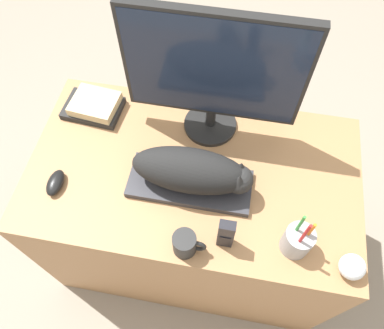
{
  "coord_description": "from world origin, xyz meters",
  "views": [
    {
      "loc": [
        0.11,
        -0.3,
        1.83
      ],
      "look_at": [
        -0.0,
        0.31,
        0.78
      ],
      "focal_mm": 35.0,
      "sensor_mm": 36.0,
      "label": 1
    }
  ],
  "objects_px": {
    "computer_mouse": "(55,183)",
    "baseball": "(352,267)",
    "monitor": "(214,73)",
    "coffee_mug": "(186,244)",
    "cat": "(194,171)",
    "keyboard": "(189,184)",
    "pen_cup": "(297,240)",
    "book_stack": "(94,106)",
    "phone": "(226,234)"
  },
  "relations": [
    {
      "from": "cat",
      "to": "book_stack",
      "type": "xyz_separation_m",
      "value": [
        -0.42,
        0.25,
        -0.07
      ]
    },
    {
      "from": "phone",
      "to": "book_stack",
      "type": "relative_size",
      "value": 0.64
    },
    {
      "from": "cat",
      "to": "phone",
      "type": "relative_size",
      "value": 2.77
    },
    {
      "from": "cat",
      "to": "baseball",
      "type": "relative_size",
      "value": 5.1
    },
    {
      "from": "phone",
      "to": "book_stack",
      "type": "height_order",
      "value": "phone"
    },
    {
      "from": "keyboard",
      "to": "cat",
      "type": "xyz_separation_m",
      "value": [
        0.02,
        0.0,
        0.09
      ]
    },
    {
      "from": "keyboard",
      "to": "coffee_mug",
      "type": "height_order",
      "value": "coffee_mug"
    },
    {
      "from": "keyboard",
      "to": "baseball",
      "type": "relative_size",
      "value": 5.35
    },
    {
      "from": "phone",
      "to": "computer_mouse",
      "type": "bearing_deg",
      "value": 170.72
    },
    {
      "from": "keyboard",
      "to": "coffee_mug",
      "type": "distance_m",
      "value": 0.22
    },
    {
      "from": "cat",
      "to": "monitor",
      "type": "distance_m",
      "value": 0.31
    },
    {
      "from": "coffee_mug",
      "to": "computer_mouse",
      "type": "bearing_deg",
      "value": 163.7
    },
    {
      "from": "computer_mouse",
      "to": "coffee_mug",
      "type": "bearing_deg",
      "value": -16.3
    },
    {
      "from": "computer_mouse",
      "to": "pen_cup",
      "type": "relative_size",
      "value": 0.45
    },
    {
      "from": "computer_mouse",
      "to": "baseball",
      "type": "height_order",
      "value": "baseball"
    },
    {
      "from": "baseball",
      "to": "computer_mouse",
      "type": "bearing_deg",
      "value": 173.09
    },
    {
      "from": "cat",
      "to": "phone",
      "type": "bearing_deg",
      "value": -53.85
    },
    {
      "from": "cat",
      "to": "phone",
      "type": "xyz_separation_m",
      "value": [
        0.13,
        -0.17,
        -0.03
      ]
    },
    {
      "from": "monitor",
      "to": "phone",
      "type": "relative_size",
      "value": 4.06
    },
    {
      "from": "cat",
      "to": "monitor",
      "type": "relative_size",
      "value": 0.68
    },
    {
      "from": "monitor",
      "to": "coffee_mug",
      "type": "distance_m",
      "value": 0.52
    },
    {
      "from": "keyboard",
      "to": "cat",
      "type": "height_order",
      "value": "cat"
    },
    {
      "from": "monitor",
      "to": "book_stack",
      "type": "xyz_separation_m",
      "value": [
        -0.44,
        -0.01,
        -0.24
      ]
    },
    {
      "from": "computer_mouse",
      "to": "cat",
      "type": "bearing_deg",
      "value": 10.02
    },
    {
      "from": "monitor",
      "to": "computer_mouse",
      "type": "relative_size",
      "value": 5.79
    },
    {
      "from": "cat",
      "to": "coffee_mug",
      "type": "height_order",
      "value": "cat"
    },
    {
      "from": "cat",
      "to": "monitor",
      "type": "xyz_separation_m",
      "value": [
        0.02,
        0.25,
        0.17
      ]
    },
    {
      "from": "cat",
      "to": "baseball",
      "type": "distance_m",
      "value": 0.54
    },
    {
      "from": "pen_cup",
      "to": "book_stack",
      "type": "height_order",
      "value": "pen_cup"
    },
    {
      "from": "baseball",
      "to": "monitor",
      "type": "bearing_deg",
      "value": 137.06
    },
    {
      "from": "monitor",
      "to": "computer_mouse",
      "type": "distance_m",
      "value": 0.62
    },
    {
      "from": "pen_cup",
      "to": "phone",
      "type": "relative_size",
      "value": 1.55
    },
    {
      "from": "keyboard",
      "to": "cat",
      "type": "distance_m",
      "value": 0.09
    },
    {
      "from": "coffee_mug",
      "to": "baseball",
      "type": "relative_size",
      "value": 1.34
    },
    {
      "from": "cat",
      "to": "coffee_mug",
      "type": "distance_m",
      "value": 0.22
    },
    {
      "from": "cat",
      "to": "pen_cup",
      "type": "bearing_deg",
      "value": -23.97
    },
    {
      "from": "monitor",
      "to": "book_stack",
      "type": "height_order",
      "value": "monitor"
    },
    {
      "from": "cat",
      "to": "book_stack",
      "type": "height_order",
      "value": "cat"
    },
    {
      "from": "cat",
      "to": "monitor",
      "type": "height_order",
      "value": "monitor"
    },
    {
      "from": "keyboard",
      "to": "phone",
      "type": "height_order",
      "value": "phone"
    },
    {
      "from": "phone",
      "to": "book_stack",
      "type": "xyz_separation_m",
      "value": [
        -0.55,
        0.42,
        -0.04
      ]
    },
    {
      "from": "computer_mouse",
      "to": "baseball",
      "type": "bearing_deg",
      "value": -6.91
    },
    {
      "from": "cat",
      "to": "computer_mouse",
      "type": "distance_m",
      "value": 0.46
    },
    {
      "from": "computer_mouse",
      "to": "coffee_mug",
      "type": "xyz_separation_m",
      "value": [
        0.46,
        -0.14,
        0.03
      ]
    },
    {
      "from": "cat",
      "to": "pen_cup",
      "type": "relative_size",
      "value": 1.79
    },
    {
      "from": "book_stack",
      "to": "cat",
      "type": "bearing_deg",
      "value": -30.58
    },
    {
      "from": "monitor",
      "to": "coffee_mug",
      "type": "xyz_separation_m",
      "value": [
        -0.0,
        -0.47,
        -0.23
      ]
    },
    {
      "from": "coffee_mug",
      "to": "phone",
      "type": "bearing_deg",
      "value": 20.4
    },
    {
      "from": "keyboard",
      "to": "pen_cup",
      "type": "bearing_deg",
      "value": -23.05
    },
    {
      "from": "cat",
      "to": "monitor",
      "type": "bearing_deg",
      "value": 86.6
    }
  ]
}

